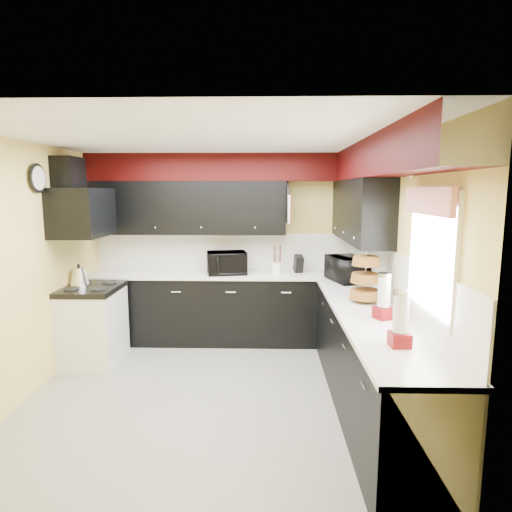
{
  "coord_description": "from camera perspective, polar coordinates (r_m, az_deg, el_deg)",
  "views": [
    {
      "loc": [
        0.55,
        -4.08,
        2.02
      ],
      "look_at": [
        0.43,
        0.64,
        1.3
      ],
      "focal_mm": 30.0,
      "sensor_mm": 36.0,
      "label": 1
    }
  ],
  "objects": [
    {
      "name": "ground",
      "position": [
        4.59,
        -5.89,
        -17.55
      ],
      "size": [
        3.6,
        3.6,
        0.0
      ],
      "primitive_type": "plane",
      "color": "gray",
      "rests_on": "ground"
    },
    {
      "name": "cab_back",
      "position": [
        5.82,
        -4.08,
        -7.02
      ],
      "size": [
        3.6,
        0.6,
        0.9
      ],
      "primitive_type": "cube",
      "color": "black",
      "rests_on": "ground"
    },
    {
      "name": "utensil_crock",
      "position": [
        5.65,
        2.85,
        -1.64
      ],
      "size": [
        0.18,
        0.18,
        0.14
      ],
      "primitive_type": "cylinder",
      "rotation": [
        0.0,
        0.0,
        0.42
      ],
      "color": "white",
      "rests_on": "counter_back"
    },
    {
      "name": "cut_board",
      "position": [
        5.39,
        4.43,
        6.28
      ],
      "size": [
        0.03,
        0.26,
        0.35
      ],
      "primitive_type": "cube",
      "color": "white",
      "rests_on": "upper_back"
    },
    {
      "name": "window",
      "position": [
        3.44,
        22.44,
        0.11
      ],
      "size": [
        0.03,
        0.86,
        0.96
      ],
      "primitive_type": null,
      "color": "white",
      "rests_on": "wall_right"
    },
    {
      "name": "dispenser_b",
      "position": [
        3.18,
        18.7,
        -8.2
      ],
      "size": [
        0.14,
        0.14,
        0.37
      ],
      "primitive_type": null,
      "rotation": [
        0.0,
        0.0,
        0.05
      ],
      "color": "#6F0805",
      "rests_on": "counter_right"
    },
    {
      "name": "stove",
      "position": [
        5.48,
        -20.86,
        -8.8
      ],
      "size": [
        0.6,
        0.75,
        0.86
      ],
      "primitive_type": "cube",
      "color": "white",
      "rests_on": "ground"
    },
    {
      "name": "wall_left",
      "position": [
        4.77,
        -28.13,
        -1.69
      ],
      "size": [
        0.06,
        3.6,
        2.5
      ],
      "primitive_type": "cube",
      "color": "#E0C666",
      "rests_on": "ground"
    },
    {
      "name": "dispenser_a",
      "position": [
        3.81,
        16.68,
        -5.37
      ],
      "size": [
        0.18,
        0.18,
        0.36
      ],
      "primitive_type": null,
      "rotation": [
        0.0,
        0.0,
        0.39
      ],
      "color": "#59160C",
      "rests_on": "counter_right"
    },
    {
      "name": "upper_right",
      "position": [
        5.1,
        13.67,
        5.93
      ],
      "size": [
        0.35,
        1.8,
        0.7
      ],
      "primitive_type": "cube",
      "color": "black",
      "rests_on": "wall_right"
    },
    {
      "name": "valance",
      "position": [
        3.39,
        21.95,
        6.81
      ],
      "size": [
        0.04,
        0.88,
        0.2
      ],
      "primitive_type": "cube",
      "color": "red",
      "rests_on": "wall_right"
    },
    {
      "name": "kettle",
      "position": [
        5.51,
        -22.51,
        -2.5
      ],
      "size": [
        0.27,
        0.27,
        0.2
      ],
      "primitive_type": null,
      "rotation": [
        0.0,
        0.0,
        0.29
      ],
      "color": "silver",
      "rests_on": "cooktop"
    },
    {
      "name": "ceiling",
      "position": [
        4.14,
        -6.44,
        15.24
      ],
      "size": [
        3.6,
        3.6,
        0.06
      ],
      "primitive_type": "cube",
      "color": "white",
      "rests_on": "wall_back"
    },
    {
      "name": "pan_top",
      "position": [
        5.63,
        4.22,
        8.42
      ],
      "size": [
        0.03,
        0.22,
        0.4
      ],
      "primitive_type": null,
      "color": "black",
      "rests_on": "upper_back"
    },
    {
      "name": "wall_back",
      "position": [
        5.95,
        -3.89,
        1.2
      ],
      "size": [
        3.6,
        0.06,
        2.5
      ],
      "primitive_type": "cube",
      "color": "#E0C666",
      "rests_on": "ground"
    },
    {
      "name": "cooktop",
      "position": [
        5.37,
        -21.13,
        -4.1
      ],
      "size": [
        0.62,
        0.77,
        0.06
      ],
      "primitive_type": "cube",
      "color": "black",
      "rests_on": "stove"
    },
    {
      "name": "clock",
      "position": [
        4.91,
        -27.14,
        9.22
      ],
      "size": [
        0.03,
        0.3,
        0.3
      ],
      "primitive_type": null,
      "color": "black",
      "rests_on": "wall_left"
    },
    {
      "name": "counter_right",
      "position": [
        4.05,
        15.07,
        -7.44
      ],
      "size": [
        0.64,
        3.02,
        0.04
      ],
      "primitive_type": "cube",
      "color": "white",
      "rests_on": "cab_right"
    },
    {
      "name": "baskets",
      "position": [
        4.32,
        14.38,
        -2.84
      ],
      "size": [
        0.27,
        0.27,
        0.5
      ],
      "primitive_type": null,
      "color": "brown",
      "rests_on": "upper_right"
    },
    {
      "name": "pan_low",
      "position": [
        5.77,
        4.12,
        5.65
      ],
      "size": [
        0.03,
        0.24,
        0.42
      ],
      "primitive_type": null,
      "color": "black",
      "rests_on": "upper_back"
    },
    {
      "name": "pan_mid",
      "position": [
        5.51,
        4.25,
        5.82
      ],
      "size": [
        0.03,
        0.28,
        0.46
      ],
      "primitive_type": null,
      "color": "black",
      "rests_on": "upper_back"
    },
    {
      "name": "hood",
      "position": [
        5.27,
        -22.16,
        5.4
      ],
      "size": [
        0.5,
        0.78,
        0.55
      ],
      "primitive_type": "cube",
      "color": "black",
      "rests_on": "wall_left"
    },
    {
      "name": "wall_right",
      "position": [
        4.34,
        18.17,
        -2.03
      ],
      "size": [
        0.06,
        3.6,
        2.5
      ],
      "primitive_type": "cube",
      "color": "#E0C666",
      "rests_on": "ground"
    },
    {
      "name": "splash_back",
      "position": [
        5.95,
        -3.89,
        0.62
      ],
      "size": [
        3.6,
        0.02,
        0.5
      ],
      "primitive_type": "cube",
      "color": "white",
      "rests_on": "counter_back"
    },
    {
      "name": "hood_duct",
      "position": [
        5.32,
        -23.72,
        9.87
      ],
      "size": [
        0.24,
        0.4,
        0.4
      ],
      "primitive_type": "cube",
      "color": "black",
      "rests_on": "wall_left"
    },
    {
      "name": "soffit_right",
      "position": [
        4.05,
        17.15,
        12.57
      ],
      "size": [
        0.36,
        3.24,
        0.35
      ],
      "primitive_type": "cube",
      "color": "black",
      "rests_on": "wall_right"
    },
    {
      "name": "knife_block",
      "position": [
        5.74,
        5.69,
        -1.08
      ],
      "size": [
        0.13,
        0.16,
        0.23
      ],
      "primitive_type": "cube",
      "rotation": [
        0.0,
        0.0,
        0.18
      ],
      "color": "black",
      "rests_on": "counter_back"
    },
    {
      "name": "toaster_oven",
      "position": [
        5.63,
        -3.9,
        -0.92
      ],
      "size": [
        0.58,
        0.51,
        0.29
      ],
      "primitive_type": "imported",
      "rotation": [
        0.0,
        0.0,
        0.19
      ],
      "color": "black",
      "rests_on": "counter_back"
    },
    {
      "name": "splash_right",
      "position": [
        4.34,
        18.01,
        -2.81
      ],
      "size": [
        0.02,
        3.6,
        0.5
      ],
      "primitive_type": "cube",
      "color": "white",
      "rests_on": "counter_right"
    },
    {
      "name": "microwave",
      "position": [
        5.28,
        12.09,
        -1.69
      ],
      "size": [
        0.51,
        0.62,
        0.3
      ],
      "primitive_type": "imported",
      "rotation": [
        0.0,
        0.0,
        1.87
      ],
      "color": "black",
      "rests_on": "counter_right"
    },
    {
      "name": "deco_plate",
      "position": [
        3.93,
        19.93,
        11.48
      ],
      "size": [
        0.03,
        0.24,
        0.24
      ],
      "primitive_type": null,
      "color": "white",
      "rests_on": "wall_right"
    },
    {
      "name": "soffit_back",
      "position": [
        5.73,
        -4.17,
        11.68
      ],
      "size": [
        3.6,
        0.36,
        0.35
      ],
      "primitive_type": "cube",
      "color": "black",
      "rests_on": "wall_back"
    },
    {
      "name": "counter_back",
      "position": [
        5.71,
        -4.13,
        -2.47
      ],
      "size": [
        3.62,
        0.64,
        0.04
      ],
      "primitive_type": "cube",
      "color": "white",
      "rests_on": "cab_back"
    },
    {
      "name": "upper_back",
      "position": [
        5.8,
        -9.06,
        6.37
      ],
      "size": [
        2.6,
        0.35,
        0.7
      ],
      "primitive_type": "cube",
      "color": "black",
      "rests_on": "wall_back"
    },
    {
      "name": "cab_right",
      "position": [
        4.2,
        14.81,
        -13.61
      ],
      "size": [
        0.6,
        3.0,
        0.9
      ],
      "primitive_type": "cube",
      "color": "black",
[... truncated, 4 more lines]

